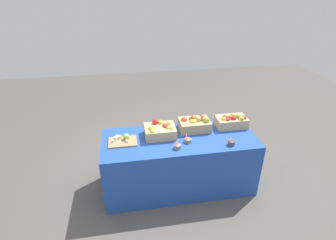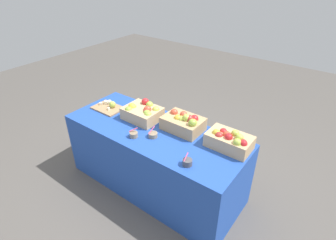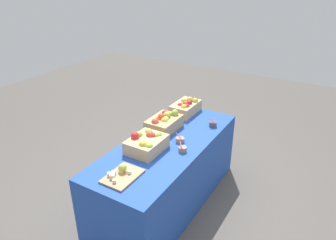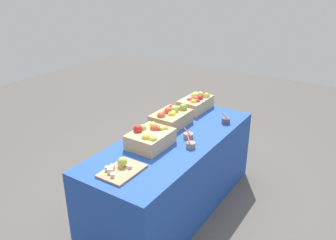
# 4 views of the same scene
# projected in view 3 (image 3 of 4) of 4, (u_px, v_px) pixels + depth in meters

# --- Properties ---
(ground_plane) EXTENTS (10.00, 10.00, 0.00)m
(ground_plane) POSITION_uv_depth(u_px,v_px,m) (167.00, 200.00, 3.48)
(ground_plane) COLOR #56514C
(table) EXTENTS (1.90, 0.76, 0.74)m
(table) POSITION_uv_depth(u_px,v_px,m) (167.00, 173.00, 3.31)
(table) COLOR #234CAD
(table) RESTS_ON ground_plane
(apple_crate_left) EXTENTS (0.40, 0.24, 0.18)m
(apple_crate_left) POSITION_uv_depth(u_px,v_px,m) (186.00, 107.00, 3.76)
(apple_crate_left) COLOR tan
(apple_crate_left) RESTS_ON table
(apple_crate_middle) EXTENTS (0.39, 0.27, 0.19)m
(apple_crate_middle) POSITION_uv_depth(u_px,v_px,m) (164.00, 122.00, 3.38)
(apple_crate_middle) COLOR tan
(apple_crate_middle) RESTS_ON table
(apple_crate_right) EXTENTS (0.38, 0.29, 0.19)m
(apple_crate_right) POSITION_uv_depth(u_px,v_px,m) (147.00, 143.00, 2.99)
(apple_crate_right) COLOR tan
(apple_crate_right) RESTS_ON table
(cutting_board_back) EXTENTS (0.34, 0.24, 0.09)m
(cutting_board_back) POSITION_uv_depth(u_px,v_px,m) (122.00, 174.00, 2.63)
(cutting_board_back) COLOR tan
(cutting_board_back) RESTS_ON table
(sample_bowl_near) EXTENTS (0.08, 0.08, 0.10)m
(sample_bowl_near) POSITION_uv_depth(u_px,v_px,m) (213.00, 124.00, 3.46)
(sample_bowl_near) COLOR #4C4C51
(sample_bowl_near) RESTS_ON table
(sample_bowl_mid) EXTENTS (0.09, 0.09, 0.10)m
(sample_bowl_mid) POSITION_uv_depth(u_px,v_px,m) (180.00, 140.00, 3.15)
(sample_bowl_mid) COLOR gray
(sample_bowl_mid) RESTS_ON table
(sample_bowl_far) EXTENTS (0.09, 0.09, 0.09)m
(sample_bowl_far) POSITION_uv_depth(u_px,v_px,m) (183.00, 149.00, 2.99)
(sample_bowl_far) COLOR gray
(sample_bowl_far) RESTS_ON table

